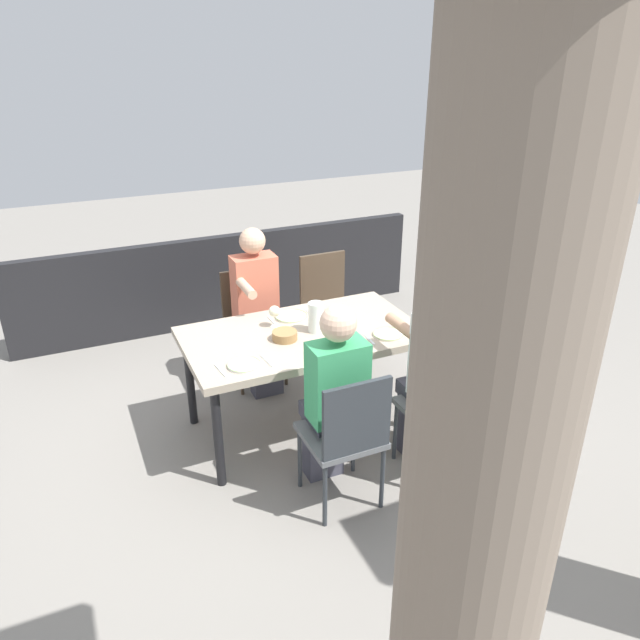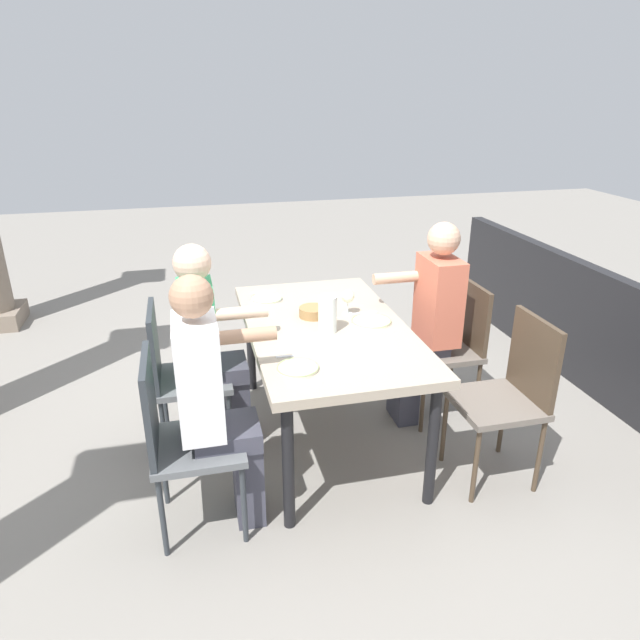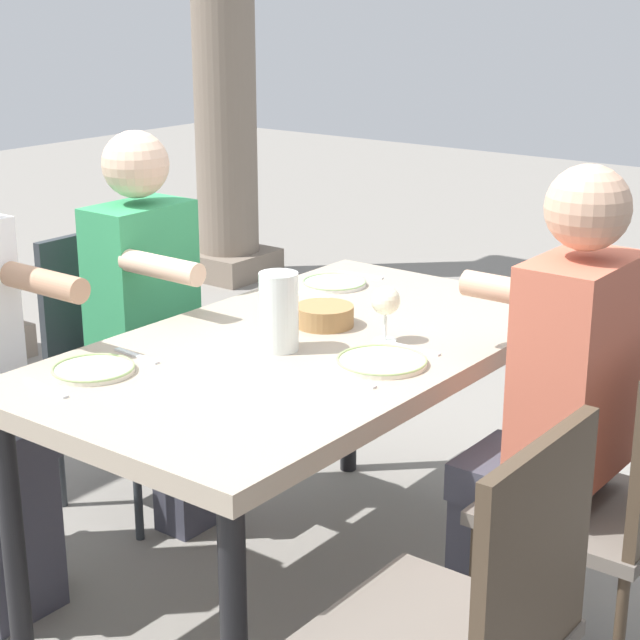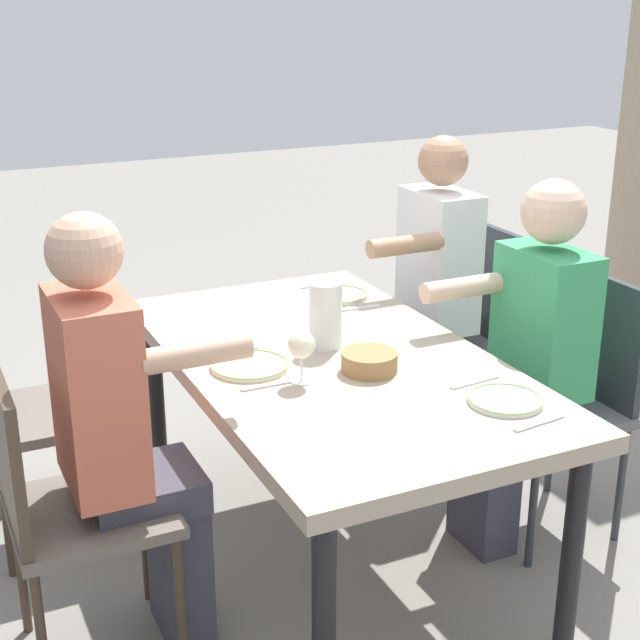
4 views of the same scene
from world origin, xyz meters
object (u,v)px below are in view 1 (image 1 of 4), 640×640
(chair_west_south, at_px, (328,302))
(chair_mid_south, at_px, (251,317))
(diner_guest_third, at_px, (258,307))
(bread_basket, at_px, (285,335))
(plate_0, at_px, (388,334))
(water_pitcher, at_px, (316,319))
(plate_2, at_px, (244,364))
(chair_mid_north, at_px, (347,433))
(dining_table, at_px, (303,342))
(plate_1, at_px, (291,316))
(diner_woman_green, at_px, (432,369))
(chair_west_north, at_px, (447,405))
(wine_glass_1, at_px, (274,312))
(diner_man_white, at_px, (333,393))
(stone_column_centre, at_px, (473,552))

(chair_west_south, height_order, chair_mid_south, chair_west_south)
(diner_guest_third, relative_size, bread_basket, 7.83)
(plate_0, xyz_separation_m, water_pitcher, (0.43, -0.26, 0.09))
(plate_2, xyz_separation_m, water_pitcher, (-0.61, -0.27, 0.09))
(chair_mid_north, relative_size, chair_mid_south, 1.01)
(chair_mid_north, relative_size, diner_guest_third, 0.70)
(dining_table, height_order, diner_guest_third, diner_guest_third)
(plate_1, bearing_deg, water_pitcher, 103.39)
(chair_west_south, distance_m, diner_woman_green, 1.60)
(chair_mid_north, relative_size, plate_1, 3.91)
(dining_table, relative_size, chair_west_north, 1.71)
(diner_woman_green, xyz_separation_m, diner_guest_third, (0.70, -1.40, 0.00))
(plate_1, bearing_deg, plate_0, 132.01)
(chair_mid_north, relative_size, wine_glass_1, 5.90)
(diner_man_white, xyz_separation_m, stone_column_centre, (0.51, 1.89, 0.72))
(chair_mid_south, xyz_separation_m, diner_woman_green, (-0.69, 1.59, 0.17))
(diner_woman_green, bearing_deg, water_pitcher, -53.37)
(chair_west_north, relative_size, diner_woman_green, 0.72)
(chair_west_south, height_order, wine_glass_1, chair_west_south)
(plate_1, relative_size, water_pitcher, 1.11)
(chair_west_south, relative_size, stone_column_centre, 0.33)
(chair_west_north, height_order, stone_column_centre, stone_column_centre)
(chair_west_south, distance_m, stone_column_centre, 3.76)
(diner_guest_third, distance_m, plate_0, 1.15)
(plate_2, bearing_deg, diner_man_white, 136.86)
(diner_guest_third, bearing_deg, plate_1, 105.60)
(dining_table, height_order, plate_0, plate_0)
(plate_0, distance_m, water_pitcher, 0.51)
(diner_woman_green, bearing_deg, plate_0, -79.02)
(diner_guest_third, relative_size, water_pitcher, 6.21)
(diner_woman_green, bearing_deg, chair_mid_north, 14.37)
(chair_mid_south, relative_size, plate_0, 4.34)
(chair_west_south, height_order, plate_1, chair_west_south)
(diner_man_white, xyz_separation_m, plate_1, (-0.11, -0.95, 0.09))
(chair_mid_south, relative_size, diner_woman_green, 0.69)
(chair_west_north, distance_m, plate_2, 1.29)
(chair_west_north, height_order, water_pitcher, water_pitcher)
(chair_west_north, distance_m, wine_glass_1, 1.34)
(stone_column_centre, bearing_deg, plate_1, -102.24)
(chair_mid_south, relative_size, plate_2, 4.36)
(chair_mid_south, relative_size, diner_man_white, 0.71)
(stone_column_centre, height_order, plate_1, stone_column_centre)
(water_pitcher, bearing_deg, chair_mid_north, 77.98)
(diner_man_white, bearing_deg, wine_glass_1, -86.53)
(plate_1, xyz_separation_m, water_pitcher, (-0.07, 0.29, 0.09))
(bread_basket, bearing_deg, plate_2, 32.98)
(plate_1, bearing_deg, stone_column_centre, 77.76)
(diner_woman_green, distance_m, bread_basket, 1.00)
(diner_man_white, relative_size, plate_1, 5.41)
(chair_west_south, xyz_separation_m, chair_mid_south, (0.70, 0.00, -0.02))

